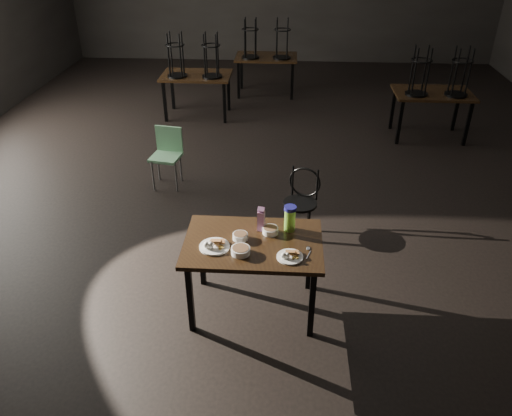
# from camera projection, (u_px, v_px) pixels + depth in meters

# --- Properties ---
(main_table) EXTENTS (1.20, 0.80, 0.75)m
(main_table) POSITION_uv_depth(u_px,v_px,m) (253.00, 249.00, 4.36)
(main_table) COLOR black
(main_table) RESTS_ON ground
(plate_left) EXTENTS (0.26, 0.26, 0.08)m
(plate_left) POSITION_uv_depth(u_px,v_px,m) (214.00, 245.00, 4.23)
(plate_left) COLOR white
(plate_left) RESTS_ON main_table
(plate_right) EXTENTS (0.22, 0.22, 0.07)m
(plate_right) POSITION_uv_depth(u_px,v_px,m) (290.00, 256.00, 4.11)
(plate_right) COLOR white
(plate_right) RESTS_ON main_table
(bowl_near) EXTENTS (0.13, 0.13, 0.05)m
(bowl_near) POSITION_uv_depth(u_px,v_px,m) (240.00, 236.00, 4.34)
(bowl_near) COLOR white
(bowl_near) RESTS_ON main_table
(bowl_far) EXTENTS (0.14, 0.14, 0.06)m
(bowl_far) POSITION_uv_depth(u_px,v_px,m) (270.00, 230.00, 4.41)
(bowl_far) COLOR white
(bowl_far) RESTS_ON main_table
(bowl_big) EXTENTS (0.16, 0.16, 0.06)m
(bowl_big) POSITION_uv_depth(u_px,v_px,m) (241.00, 250.00, 4.15)
(bowl_big) COLOR white
(bowl_big) RESTS_ON main_table
(juice_carton) EXTENTS (0.07, 0.07, 0.24)m
(juice_carton) POSITION_uv_depth(u_px,v_px,m) (261.00, 219.00, 4.42)
(juice_carton) COLOR #8F1A77
(juice_carton) RESTS_ON main_table
(water_bottle) EXTENTS (0.12, 0.12, 0.24)m
(water_bottle) POSITION_uv_depth(u_px,v_px,m) (290.00, 218.00, 4.41)
(water_bottle) COLOR #81C73A
(water_bottle) RESTS_ON main_table
(spoon) EXTENTS (0.05, 0.18, 0.01)m
(spoon) POSITION_uv_depth(u_px,v_px,m) (308.00, 249.00, 4.21)
(spoon) COLOR silver
(spoon) RESTS_ON main_table
(bentwood_chair) EXTENTS (0.41, 0.40, 0.79)m
(bentwood_chair) POSITION_uv_depth(u_px,v_px,m) (302.00, 197.00, 5.54)
(bentwood_chair) COLOR black
(bentwood_chair) RESTS_ON ground
(school_chair) EXTENTS (0.42, 0.42, 0.79)m
(school_chair) POSITION_uv_depth(u_px,v_px,m) (167.00, 151.00, 6.57)
(school_chair) COLOR #75B682
(school_chair) RESTS_ON ground
(bg_table_left) EXTENTS (1.20, 0.80, 1.48)m
(bg_table_left) POSITION_uv_depth(u_px,v_px,m) (196.00, 75.00, 8.62)
(bg_table_left) COLOR black
(bg_table_left) RESTS_ON ground
(bg_table_right) EXTENTS (1.20, 0.80, 1.48)m
(bg_table_right) POSITION_uv_depth(u_px,v_px,m) (434.00, 93.00, 7.79)
(bg_table_right) COLOR black
(bg_table_right) RESTS_ON ground
(bg_table_far) EXTENTS (1.20, 0.80, 1.48)m
(bg_table_far) POSITION_uv_depth(u_px,v_px,m) (266.00, 57.00, 9.68)
(bg_table_far) COLOR black
(bg_table_far) RESTS_ON ground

